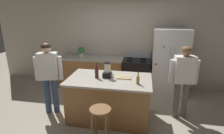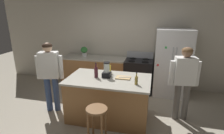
{
  "view_description": "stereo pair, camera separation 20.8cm",
  "coord_description": "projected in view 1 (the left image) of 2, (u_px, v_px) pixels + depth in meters",
  "views": [
    {
      "loc": [
        0.67,
        -3.33,
        2.22
      ],
      "look_at": [
        0.0,
        0.3,
        1.05
      ],
      "focal_mm": 28.7,
      "sensor_mm": 36.0,
      "label": 1
    },
    {
      "loc": [
        0.87,
        -3.28,
        2.22
      ],
      "look_at": [
        0.0,
        0.3,
        1.05
      ],
      "focal_mm": 28.7,
      "sensor_mm": 36.0,
      "label": 2
    }
  ],
  "objects": [
    {
      "name": "person_by_island_left",
      "position": [
        49.0,
        72.0,
        3.83
      ],
      "size": [
        0.59,
        0.32,
        1.58
      ],
      "color": "#384C7A",
      "rests_on": "ground_plane"
    },
    {
      "name": "bottle_vinegar",
      "position": [
        138.0,
        80.0,
        3.34
      ],
      "size": [
        0.06,
        0.06,
        0.24
      ],
      "color": "olive",
      "rests_on": "kitchen_island"
    },
    {
      "name": "cutting_board",
      "position": [
        124.0,
        77.0,
        3.66
      ],
      "size": [
        0.3,
        0.2,
        0.02
      ],
      "primitive_type": "cube",
      "color": "tan",
      "rests_on": "kitchen_island"
    },
    {
      "name": "refrigerator",
      "position": [
        169.0,
        62.0,
        4.81
      ],
      "size": [
        0.9,
        0.73,
        1.78
      ],
      "color": "silver",
      "rests_on": "ground_plane"
    },
    {
      "name": "back_counter_run",
      "position": [
        93.0,
        72.0,
        5.36
      ],
      "size": [
        2.0,
        0.64,
        0.9
      ],
      "color": "#9E6B3D",
      "rests_on": "ground_plane"
    },
    {
      "name": "ground_plane",
      "position": [
        110.0,
        117.0,
        3.91
      ],
      "size": [
        14.0,
        14.0,
        0.0
      ],
      "primitive_type": "plane",
      "color": "#B2A893"
    },
    {
      "name": "potted_plant",
      "position": [
        81.0,
        51.0,
        5.23
      ],
      "size": [
        0.2,
        0.2,
        0.3
      ],
      "color": "silver",
      "rests_on": "back_counter_run"
    },
    {
      "name": "blender_appliance",
      "position": [
        107.0,
        71.0,
        3.67
      ],
      "size": [
        0.17,
        0.17,
        0.32
      ],
      "color": "black",
      "rests_on": "kitchen_island"
    },
    {
      "name": "person_by_sink_right",
      "position": [
        183.0,
        76.0,
        3.65
      ],
      "size": [
        0.6,
        0.28,
        1.56
      ],
      "color": "#66605B",
      "rests_on": "ground_plane"
    },
    {
      "name": "bottle_wine",
      "position": [
        97.0,
        72.0,
        3.64
      ],
      "size": [
        0.08,
        0.08,
        0.32
      ],
      "color": "#471923",
      "rests_on": "kitchen_island"
    },
    {
      "name": "bottle_soda",
      "position": [
        109.0,
        69.0,
        3.93
      ],
      "size": [
        0.07,
        0.07,
        0.26
      ],
      "color": "yellow",
      "rests_on": "kitchen_island"
    },
    {
      "name": "bar_stool",
      "position": [
        100.0,
        117.0,
        2.98
      ],
      "size": [
        0.36,
        0.36,
        0.68
      ],
      "color": "brown",
      "rests_on": "ground_plane"
    },
    {
      "name": "chef_knife",
      "position": [
        125.0,
        77.0,
        3.65
      ],
      "size": [
        0.22,
        0.07,
        0.01
      ],
      "primitive_type": "cube",
      "rotation": [
        0.0,
        0.0,
        0.2
      ],
      "color": "#B7BABF",
      "rests_on": "cutting_board"
    },
    {
      "name": "kitchen_island",
      "position": [
        109.0,
        98.0,
        3.77
      ],
      "size": [
        1.69,
        0.99,
        0.9
      ],
      "color": "#9E6B3D",
      "rests_on": "ground_plane"
    },
    {
      "name": "stove_range",
      "position": [
        136.0,
        75.0,
        5.11
      ],
      "size": [
        0.76,
        0.65,
        1.08
      ],
      "color": "black",
      "rests_on": "ground_plane"
    },
    {
      "name": "back_wall",
      "position": [
        122.0,
        41.0,
        5.33
      ],
      "size": [
        8.0,
        0.1,
        2.7
      ],
      "primitive_type": "cube",
      "color": "beige",
      "rests_on": "ground_plane"
    }
  ]
}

